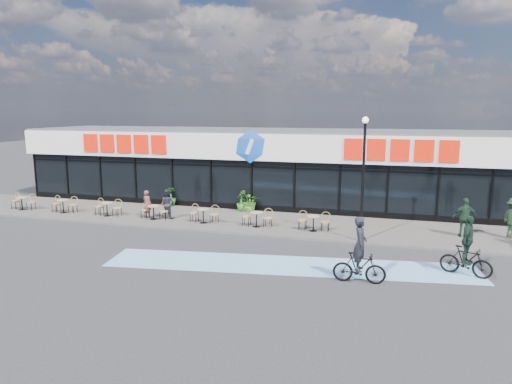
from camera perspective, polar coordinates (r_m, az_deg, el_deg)
ground at (r=20.09m, az=-6.28°, el=-6.68°), size 120.00×120.00×0.00m
sidewalk at (r=24.15m, az=-2.23°, el=-3.60°), size 44.00×5.00×0.10m
bike_lane at (r=17.59m, az=4.11°, el=-9.11°), size 14.17×4.13×0.01m
building at (r=28.86m, az=1.13°, el=3.31°), size 30.60×6.57×4.75m
lamp_post at (r=20.23m, az=13.27°, el=2.82°), size 0.28×0.28×5.44m
bistro_set_0 at (r=29.78m, az=-27.11°, el=-1.09°), size 1.54×0.62×0.90m
bistro_set_1 at (r=27.93m, az=-22.86°, el=-1.44°), size 1.54×0.62×0.90m
bistro_set_2 at (r=26.26m, az=-18.03°, el=-1.84°), size 1.54×0.62×0.90m
bistro_set_3 at (r=24.80m, az=-12.58°, el=-2.27°), size 1.54×0.62×0.90m
bistro_set_4 at (r=23.59m, az=-6.52°, el=-2.73°), size 1.54×0.62×0.90m
bistro_set_5 at (r=22.67m, az=0.12°, el=-3.20°), size 1.54×0.62×0.90m
bistro_set_6 at (r=22.08m, az=7.22°, el=-3.64°), size 1.54×0.62×0.90m
potted_plant_left at (r=27.87m, az=-10.66°, el=-0.57°), size 0.90×0.90×1.16m
potted_plant_mid at (r=26.10m, az=-1.79°, el=-1.23°), size 0.75×0.75×1.07m
potted_plant_right at (r=25.85m, az=-0.81°, el=-1.19°), size 1.11×1.23×1.21m
patron_left at (r=25.13m, az=-13.45°, el=-1.47°), size 0.62×0.48×1.49m
patron_right at (r=24.73m, az=-10.96°, el=-1.44°), size 0.88×0.74×1.59m
pedestrian_c at (r=22.80m, az=24.66°, el=-2.92°), size 1.09×0.53×1.81m
cyclist_a at (r=15.99m, az=12.82°, el=-8.16°), size 1.79×0.69×2.32m
cyclist_b at (r=17.86m, az=24.84°, el=-6.83°), size 1.85×1.12×2.18m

